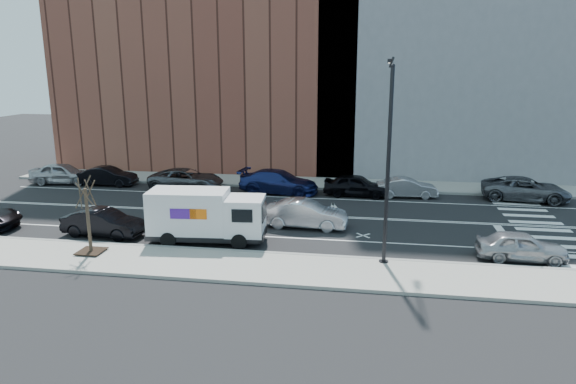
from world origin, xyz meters
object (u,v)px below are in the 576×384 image
(fedex_van, at_px, (206,215))
(far_parked_a, at_px, (63,173))
(near_parked_front, at_px, (521,246))
(far_parked_b, at_px, (108,176))
(driving_sedan, at_px, (305,214))

(fedex_van, xyz_separation_m, far_parked_a, (-15.28, 11.38, -0.63))
(far_parked_a, distance_m, near_parked_front, 32.87)
(fedex_van, relative_size, far_parked_b, 1.42)
(far_parked_a, bearing_deg, driving_sedan, -118.70)
(driving_sedan, bearing_deg, near_parked_front, -105.11)
(far_parked_b, bearing_deg, near_parked_front, -114.01)
(far_parked_b, relative_size, near_parked_front, 1.07)
(far_parked_b, distance_m, near_parked_front, 29.39)
(fedex_van, relative_size, near_parked_front, 1.52)
(far_parked_a, xyz_separation_m, near_parked_front, (30.77, -11.55, -0.13))
(far_parked_b, xyz_separation_m, driving_sedan, (16.31, -8.11, 0.06))
(fedex_van, xyz_separation_m, driving_sedan, (4.79, 3.30, -0.67))
(far_parked_b, bearing_deg, driving_sedan, -117.25)
(far_parked_b, relative_size, driving_sedan, 0.92)
(near_parked_front, bearing_deg, far_parked_b, 67.94)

